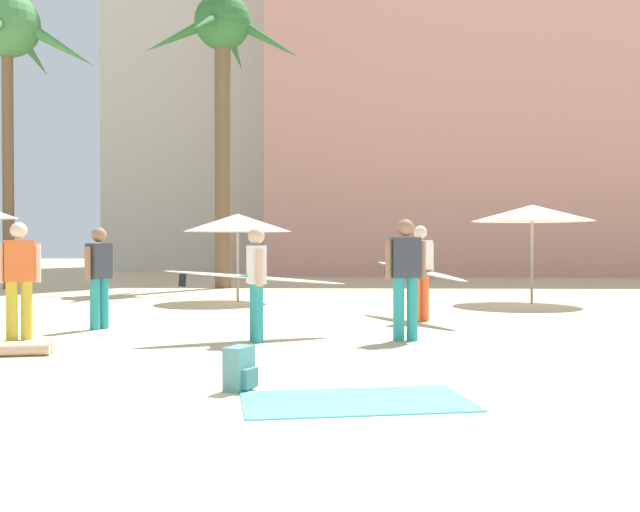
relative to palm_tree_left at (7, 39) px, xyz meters
name	(u,v)px	position (x,y,z in m)	size (l,w,h in m)	color
ground	(376,446)	(10.55, -16.79, -7.67)	(120.00, 120.00, 0.00)	beige
hotel_pink	(535,112)	(19.77, 13.99, 0.20)	(25.59, 11.48, 15.74)	#DB9989
palm_tree_left	(7,39)	(0.00, 0.00, 0.00)	(5.74, 5.75, 9.12)	brown
palm_tree_center	(222,56)	(6.53, 0.63, -0.40)	(5.08, 5.11, 9.21)	brown
cafe_umbrella_0	(532,213)	(14.70, -4.96, -5.57)	(2.80, 2.80, 2.30)	gray
cafe_umbrella_3	(238,223)	(7.78, -4.66, -5.77)	(2.58, 2.58, 2.11)	gray
beach_towel	(356,401)	(10.44, -15.43, -7.66)	(2.00, 1.08, 0.01)	#4CC6D6
backpack	(240,369)	(9.34, -14.97, -7.47)	(0.32, 0.35, 0.42)	teal
person_near_left	(257,279)	(9.08, -11.49, -6.78)	(2.70, 1.45, 1.63)	teal
person_near_right	(419,270)	(11.70, -8.75, -6.74)	(1.63, 2.86, 1.72)	orange
person_mid_center	(19,276)	(5.63, -11.54, -6.73)	(0.57, 0.39, 1.71)	gold
person_far_left	(405,274)	(11.22, -11.42, -6.71)	(0.61, 0.29, 1.75)	teal
person_far_right	(99,274)	(6.34, -10.19, -6.76)	(0.37, 0.58, 1.66)	teal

